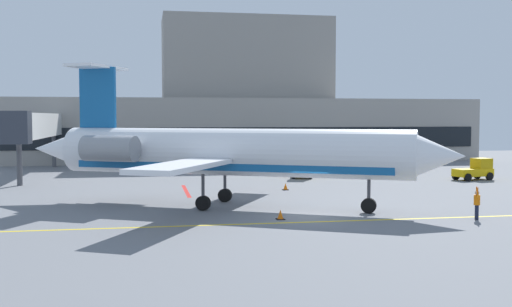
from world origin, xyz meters
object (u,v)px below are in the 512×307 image
object	(u,v)px
pushback_tractor	(475,170)
regional_jet	(224,152)
belt_loader	(302,167)
fuel_tank	(291,157)
baggage_tug	(257,161)
marshaller	(477,203)

from	to	relation	value
pushback_tractor	regional_jet	bearing A→B (deg)	-153.35
belt_loader	fuel_tank	distance (m)	10.05
baggage_tug	pushback_tractor	size ratio (longest dim) A/B	1.12
regional_jet	pushback_tractor	distance (m)	27.44
pushback_tractor	marshaller	xyz separation A→B (m)	(-11.21, -19.61, 0.01)
baggage_tug	belt_loader	xyz separation A→B (m)	(3.02, -7.07, -0.10)
baggage_tug	fuel_tank	bearing A→B (deg)	33.45
belt_loader	pushback_tractor	bearing A→B (deg)	-17.24
fuel_tank	marshaller	distance (m)	34.29
fuel_tank	baggage_tug	bearing A→B (deg)	-146.55
marshaller	baggage_tug	bearing A→B (deg)	102.18
pushback_tractor	marshaller	size ratio (longest dim) A/B	2.12
regional_jet	fuel_tank	xyz separation A→B (m)	(10.81, 26.85, -2.22)
pushback_tractor	baggage_tug	bearing A→B (deg)	146.92
pushback_tractor	fuel_tank	distance (m)	19.96
baggage_tug	belt_loader	world-z (taller)	baggage_tug
fuel_tank	marshaller	size ratio (longest dim) A/B	3.55
baggage_tug	marshaller	size ratio (longest dim) A/B	2.36
regional_jet	baggage_tug	world-z (taller)	regional_jet
regional_jet	belt_loader	distance (m)	19.52
regional_jet	fuel_tank	world-z (taller)	regional_jet
fuel_tank	pushback_tractor	bearing A→B (deg)	-47.01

